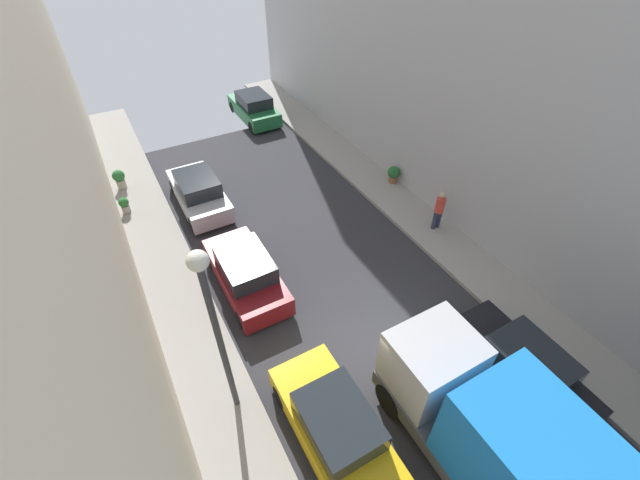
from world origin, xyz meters
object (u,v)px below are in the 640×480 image
object	(u,v)px
parked_car_right_2	(521,368)
parked_car_left_1	(335,426)
parked_car_left_2	(246,273)
pedestrian	(439,209)
parked_car_right_3	(254,108)
delivery_truck	(513,457)
potted_plant_2	(119,178)
parked_car_left_3	(199,192)
potted_plant_1	(124,205)
potted_plant_4	(393,174)
lamp_post	(214,319)

from	to	relation	value
parked_car_right_2	parked_car_left_1	bearing A→B (deg)	168.22
parked_car_left_2	pedestrian	distance (m)	7.98
parked_car_right_3	delivery_truck	bearing A→B (deg)	-97.23
pedestrian	potted_plant_2	distance (m)	14.23
parked_car_left_3	parked_car_right_2	distance (m)	13.83
potted_plant_2	potted_plant_1	bearing A→B (deg)	-94.43
parked_car_left_2	pedestrian	world-z (taller)	pedestrian
parked_car_right_3	delivery_truck	size ratio (longest dim) A/B	0.64
delivery_truck	potted_plant_2	bearing A→B (deg)	107.69
parked_car_right_2	potted_plant_4	bearing A→B (deg)	73.22
pedestrian	potted_plant_4	size ratio (longest dim) A/B	2.09
potted_plant_2	potted_plant_4	size ratio (longest dim) A/B	1.11
potted_plant_4	lamp_post	world-z (taller)	lamp_post
parked_car_left_3	potted_plant_1	xyz separation A→B (m)	(-2.99, 0.94, -0.19)
parked_car_left_3	potted_plant_4	distance (m)	8.85
delivery_truck	lamp_post	size ratio (longest dim) A/B	1.16
parked_car_left_2	potted_plant_1	size ratio (longest dim) A/B	5.95
potted_plant_1	lamp_post	distance (m)	11.02
parked_car_left_1	potted_plant_2	size ratio (longest dim) A/B	4.60
parked_car_left_2	potted_plant_1	bearing A→B (deg)	114.80
parked_car_left_3	potted_plant_1	world-z (taller)	parked_car_left_3
parked_car_left_3	lamp_post	bearing A→B (deg)	-101.31
parked_car_left_2	parked_car_right_3	world-z (taller)	same
potted_plant_1	potted_plant_2	world-z (taller)	potted_plant_2
parked_car_right_2	lamp_post	world-z (taller)	lamp_post
delivery_truck	parked_car_left_1	bearing A→B (deg)	134.05
parked_car_left_1	potted_plant_4	size ratio (longest dim) A/B	5.09
parked_car_left_2	potted_plant_1	distance (m)	7.13
potted_plant_1	potted_plant_4	bearing A→B (deg)	-18.12
parked_car_left_3	potted_plant_1	distance (m)	3.14
parked_car_left_2	pedestrian	size ratio (longest dim) A/B	2.44
parked_car_left_2	lamp_post	xyz separation A→B (m)	(-1.90, -3.97, 3.17)
parked_car_left_2	potted_plant_1	world-z (taller)	parked_car_left_2
delivery_truck	pedestrian	world-z (taller)	delivery_truck
parked_car_left_2	parked_car_left_3	xyz separation A→B (m)	(0.00, 5.53, 0.00)
potted_plant_2	potted_plant_4	distance (m)	12.61
pedestrian	parked_car_right_2	bearing A→B (deg)	-111.58
parked_car_left_1	pedestrian	xyz separation A→B (m)	(7.93, 5.27, 0.35)
potted_plant_4	pedestrian	bearing A→B (deg)	-97.56
parked_car_left_1	potted_plant_1	bearing A→B (deg)	103.40
parked_car_right_3	potted_plant_2	distance (m)	9.13
potted_plant_1	potted_plant_2	size ratio (longest dim) A/B	0.77
parked_car_left_1	delivery_truck	bearing A→B (deg)	-45.95
parked_car_left_3	lamp_post	world-z (taller)	lamp_post
parked_car_left_3	potted_plant_4	bearing A→B (deg)	-18.35
parked_car_right_3	pedestrian	distance (m)	13.48
delivery_truck	parked_car_right_3	bearing A→B (deg)	82.77
parked_car_right_3	potted_plant_2	xyz separation A→B (m)	(-8.23, -3.94, -0.06)
potted_plant_4	parked_car_left_3	bearing A→B (deg)	161.65
pedestrian	potted_plant_2	world-z (taller)	pedestrian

